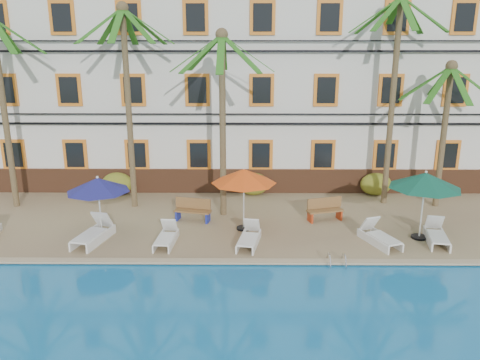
{
  "coord_description": "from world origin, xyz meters",
  "views": [
    {
      "loc": [
        0.67,
        -15.13,
        7.06
      ],
      "look_at": [
        0.52,
        3.0,
        2.0
      ],
      "focal_mm": 35.0,
      "sensor_mm": 36.0,
      "label": 1
    }
  ],
  "objects_px": {
    "lounger_b": "(94,233)",
    "pool_ladder": "(336,264)",
    "palm_d": "(395,75)",
    "palm_e": "(446,113)",
    "umbrella_green": "(425,181)",
    "lounger_d": "(249,237)",
    "palm_b": "(127,82)",
    "bench_left": "(193,210)",
    "palm_c": "(222,99)",
    "lounger_f": "(437,235)",
    "umbrella_blue": "(98,185)",
    "lounger_c": "(166,237)",
    "lounger_e": "(379,236)",
    "umbrella_red": "(244,176)",
    "palm_a": "(1,87)",
    "bench_right": "(324,209)"
  },
  "relations": [
    {
      "from": "pool_ladder",
      "to": "lounger_d",
      "type": "bearing_deg",
      "value": 151.29
    },
    {
      "from": "umbrella_green",
      "to": "lounger_e",
      "type": "relative_size",
      "value": 1.32
    },
    {
      "from": "palm_b",
      "to": "bench_right",
      "type": "bearing_deg",
      "value": -11.84
    },
    {
      "from": "umbrella_red",
      "to": "bench_left",
      "type": "xyz_separation_m",
      "value": [
        -2.08,
        0.97,
        -1.68
      ]
    },
    {
      "from": "palm_e",
      "to": "lounger_c",
      "type": "relative_size",
      "value": 3.66
    },
    {
      "from": "palm_a",
      "to": "palm_e",
      "type": "xyz_separation_m",
      "value": [
        18.96,
        0.19,
        -1.12
      ]
    },
    {
      "from": "palm_c",
      "to": "palm_e",
      "type": "relative_size",
      "value": 1.19
    },
    {
      "from": "palm_d",
      "to": "palm_e",
      "type": "bearing_deg",
      "value": -10.45
    },
    {
      "from": "palm_e",
      "to": "umbrella_blue",
      "type": "distance_m",
      "value": 14.7
    },
    {
      "from": "lounger_d",
      "to": "palm_b",
      "type": "bearing_deg",
      "value": 140.0
    },
    {
      "from": "lounger_b",
      "to": "pool_ladder",
      "type": "xyz_separation_m",
      "value": [
        8.57,
        -1.81,
        -0.32
      ]
    },
    {
      "from": "palm_d",
      "to": "lounger_c",
      "type": "relative_size",
      "value": 5.24
    },
    {
      "from": "lounger_d",
      "to": "lounger_e",
      "type": "height_order",
      "value": "lounger_e"
    },
    {
      "from": "umbrella_blue",
      "to": "lounger_b",
      "type": "distance_m",
      "value": 1.78
    },
    {
      "from": "palm_b",
      "to": "umbrella_blue",
      "type": "bearing_deg",
      "value": -97.36
    },
    {
      "from": "umbrella_green",
      "to": "pool_ladder",
      "type": "relative_size",
      "value": 3.52
    },
    {
      "from": "umbrella_green",
      "to": "pool_ladder",
      "type": "distance_m",
      "value": 4.72
    },
    {
      "from": "palm_e",
      "to": "umbrella_green",
      "type": "relative_size",
      "value": 2.45
    },
    {
      "from": "palm_c",
      "to": "bench_left",
      "type": "height_order",
      "value": "palm_c"
    },
    {
      "from": "lounger_f",
      "to": "lounger_b",
      "type": "bearing_deg",
      "value": -179.86
    },
    {
      "from": "palm_b",
      "to": "bench_left",
      "type": "relative_size",
      "value": 5.55
    },
    {
      "from": "lounger_b",
      "to": "umbrella_red",
      "type": "bearing_deg",
      "value": 12.84
    },
    {
      "from": "umbrella_green",
      "to": "lounger_e",
      "type": "distance_m",
      "value": 2.61
    },
    {
      "from": "umbrella_red",
      "to": "lounger_d",
      "type": "distance_m",
      "value": 2.41
    },
    {
      "from": "palm_d",
      "to": "lounger_d",
      "type": "bearing_deg",
      "value": -142.21
    },
    {
      "from": "palm_d",
      "to": "umbrella_blue",
      "type": "height_order",
      "value": "palm_d"
    },
    {
      "from": "palm_d",
      "to": "umbrella_blue",
      "type": "relative_size",
      "value": 3.91
    },
    {
      "from": "lounger_e",
      "to": "bench_left",
      "type": "relative_size",
      "value": 1.26
    },
    {
      "from": "lounger_b",
      "to": "lounger_d",
      "type": "distance_m",
      "value": 5.71
    },
    {
      "from": "umbrella_red",
      "to": "lounger_b",
      "type": "bearing_deg",
      "value": -167.16
    },
    {
      "from": "bench_left",
      "to": "palm_d",
      "type": "bearing_deg",
      "value": 15.62
    },
    {
      "from": "palm_a",
      "to": "palm_b",
      "type": "distance_m",
      "value": 5.34
    },
    {
      "from": "palm_a",
      "to": "umbrella_green",
      "type": "bearing_deg",
      "value": -12.13
    },
    {
      "from": "palm_c",
      "to": "umbrella_green",
      "type": "relative_size",
      "value": 2.92
    },
    {
      "from": "palm_a",
      "to": "umbrella_blue",
      "type": "xyz_separation_m",
      "value": [
        4.89,
        -3.47,
        -3.3
      ]
    },
    {
      "from": "lounger_b",
      "to": "lounger_d",
      "type": "xyz_separation_m",
      "value": [
        5.7,
        -0.24,
        -0.04
      ]
    },
    {
      "from": "pool_ladder",
      "to": "lounger_e",
      "type": "bearing_deg",
      "value": 42.5
    },
    {
      "from": "lounger_b",
      "to": "bench_left",
      "type": "xyz_separation_m",
      "value": [
        3.43,
        2.23,
        0.15
      ]
    },
    {
      "from": "lounger_c",
      "to": "pool_ladder",
      "type": "distance_m",
      "value": 6.1
    },
    {
      "from": "palm_d",
      "to": "lounger_c",
      "type": "xyz_separation_m",
      "value": [
        -9.28,
        -4.81,
        -5.52
      ]
    },
    {
      "from": "palm_e",
      "to": "lounger_d",
      "type": "bearing_deg",
      "value": -152.32
    },
    {
      "from": "umbrella_red",
      "to": "pool_ladder",
      "type": "height_order",
      "value": "umbrella_red"
    },
    {
      "from": "umbrella_green",
      "to": "umbrella_blue",
      "type": "bearing_deg",
      "value": 179.27
    },
    {
      "from": "palm_c",
      "to": "lounger_e",
      "type": "xyz_separation_m",
      "value": [
        5.79,
        -3.09,
        -4.62
      ]
    },
    {
      "from": "palm_c",
      "to": "pool_ladder",
      "type": "relative_size",
      "value": 10.26
    },
    {
      "from": "palm_e",
      "to": "lounger_f",
      "type": "height_order",
      "value": "palm_e"
    },
    {
      "from": "umbrella_red",
      "to": "bench_right",
      "type": "bearing_deg",
      "value": 17.84
    },
    {
      "from": "umbrella_blue",
      "to": "lounger_c",
      "type": "distance_m",
      "value": 3.19
    },
    {
      "from": "palm_b",
      "to": "umbrella_blue",
      "type": "xyz_separation_m",
      "value": [
        -0.45,
        -3.51,
        -3.52
      ]
    },
    {
      "from": "palm_e",
      "to": "lounger_c",
      "type": "distance_m",
      "value": 12.92
    }
  ]
}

